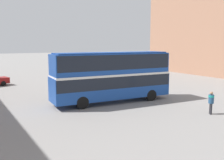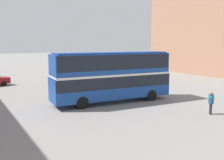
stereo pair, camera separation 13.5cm
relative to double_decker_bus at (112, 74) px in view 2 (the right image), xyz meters
name	(u,v)px [view 2 (the right image)]	position (x,y,z in m)	size (l,w,h in m)	color
ground_plane	(120,100)	(1.14, 0.33, -2.68)	(240.00, 240.00, 0.00)	gray
double_decker_bus	(112,74)	(0.00, 0.00, 0.00)	(11.41, 3.43, 4.65)	#194293
pedestrian_foreground	(211,100)	(4.46, -7.51, -1.59)	(0.62, 0.62, 1.78)	#232328
parked_car_kerb_far	(111,70)	(10.38, 17.95, -1.86)	(4.82, 2.73, 1.61)	navy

